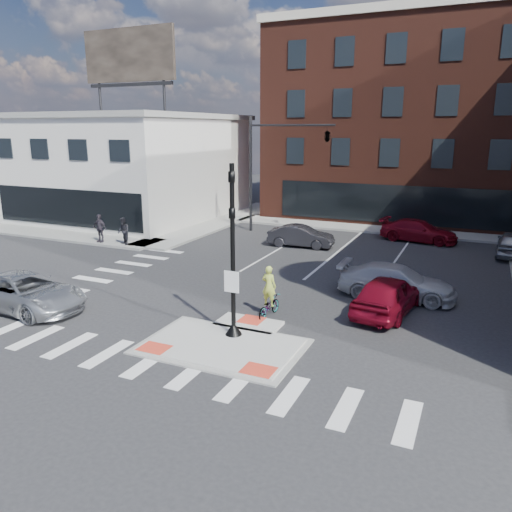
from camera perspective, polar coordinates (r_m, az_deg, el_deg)
The scene contains 18 objects.
ground at distance 17.62m, azimuth -3.15°, elevation -9.75°, with size 120.00×120.00×0.00m, color #28282B.
refuge_island at distance 17.39m, azimuth -3.55°, elevation -9.91°, with size 5.40×4.65×0.13m.
sidewalk_nw at distance 38.86m, azimuth -14.83°, elevation 3.34°, with size 23.50×20.50×0.15m.
sidewalk_n at distance 37.20m, azimuth 16.96°, elevation 2.72°, with size 26.00×3.00×0.15m, color gray.
building_nw at distance 45.25m, azimuth -16.63°, elevation 10.04°, with size 20.40×16.40×14.40m.
building_n at distance 46.45m, azimuth 19.41°, elevation 14.35°, with size 24.40×18.40×15.50m.
building_far_left at distance 67.26m, azimuth 14.82°, elevation 12.05°, with size 10.00×12.00×10.00m, color slate.
building_far_right at distance 68.26m, azimuth 26.20°, elevation 11.95°, with size 12.00×12.00×12.00m, color brown.
signal_pole at distance 17.13m, azimuth -2.65°, elevation -2.04°, with size 0.60×0.60×5.98m.
mast_arm_signal at distance 34.06m, azimuth 5.69°, elevation 12.65°, with size 6.10×2.24×8.00m.
silver_suv at distance 22.35m, azimuth -24.85°, elevation -3.78°, with size 2.46×5.33×1.48m, color #ABAFB3.
red_sedan at distance 20.57m, azimuth 14.87°, elevation -4.28°, with size 1.85×4.61×1.57m, color maroon.
white_pickup at distance 22.53m, azimuth 15.77°, elevation -2.87°, with size 2.03×5.00×1.45m, color silver.
bg_car_dark at distance 31.27m, azimuth 5.15°, elevation 2.27°, with size 1.42×4.06×1.34m, color #27272C.
bg_car_red at distance 34.27m, azimuth 18.09°, elevation 2.75°, with size 1.98×4.87×1.41m, color maroon.
cyclist at distance 19.59m, azimuth 1.48°, elevation -5.01°, with size 0.69×1.65×2.07m.
pedestrian_a at distance 32.02m, azimuth -14.91°, elevation 2.75°, with size 0.83×0.65×1.71m, color #222227.
pedestrian_b at distance 33.22m, azimuth -17.44°, elevation 3.05°, with size 1.05×0.44×1.80m, color #352E39.
Camera 1 is at (7.48, -14.24, 7.20)m, focal length 35.00 mm.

